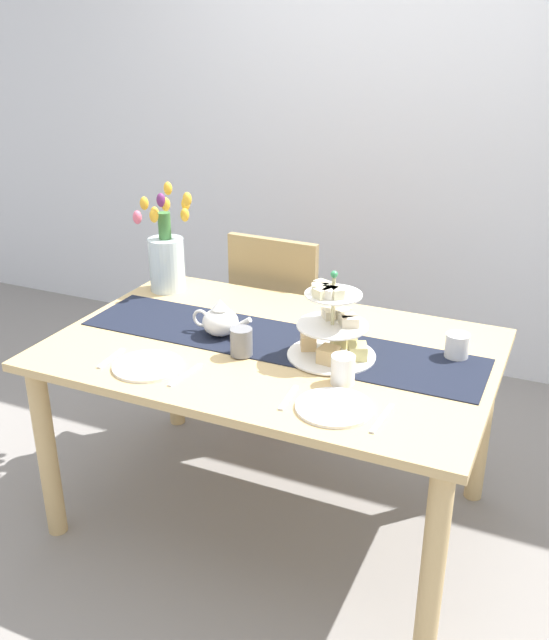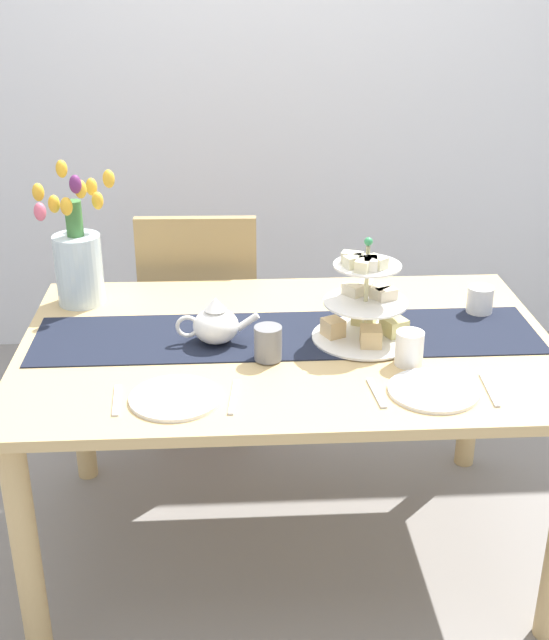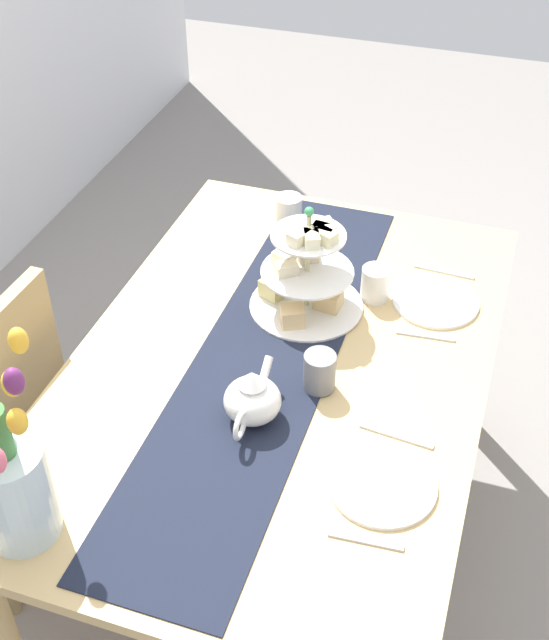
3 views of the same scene
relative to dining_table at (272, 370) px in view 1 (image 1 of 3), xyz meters
The scene contains 17 objects.
ground_plane 0.62m from the dining_table, ahead, with size 8.00×8.00×0.00m, color gray.
room_wall_rear 1.73m from the dining_table, 90.00° to the left, with size 6.00×0.08×2.60m, color silver.
dining_table is the anchor object (origin of this frame).
chair_left 0.78m from the dining_table, 110.65° to the left, with size 0.43×0.43×0.91m.
table_runner 0.11m from the dining_table, 90.00° to the left, with size 1.46×0.33×0.00m, color black.
tiered_cake_stand 0.30m from the dining_table, ahead, with size 0.30×0.30×0.30m.
teapot 0.26m from the dining_table, behind, with size 0.24×0.13×0.14m.
tulip_vase 0.75m from the dining_table, 152.60° to the left, with size 0.25×0.21×0.43m.
cream_jug 0.64m from the dining_table, 15.79° to the left, with size 0.08×0.08×0.09m, color white.
dinner_plate_left 0.45m from the dining_table, 133.49° to the right, with size 0.23×0.23×0.01m, color white.
fork_left 0.56m from the dining_table, 144.46° to the right, with size 0.02×0.15×0.01m, color silver.
knife_left 0.37m from the dining_table, 116.43° to the right, with size 0.01×0.17×0.01m, color silver.
dinner_plate_right 0.48m from the dining_table, 42.91° to the right, with size 0.23×0.23×0.01m, color white.
fork_right 0.39m from the dining_table, 58.03° to the right, with size 0.02×0.15×0.01m, color silver.
knife_right 0.59m from the dining_table, 33.22° to the right, with size 0.01×0.17×0.01m, color silver.
mug_grey 0.20m from the dining_table, 118.57° to the right, with size 0.08×0.08×0.10m, color slate.
mug_white_text 0.38m from the dining_table, 27.09° to the right, with size 0.08×0.08×0.10m, color white.
Camera 1 is at (0.92, -2.02, 1.77)m, focal length 39.43 mm.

